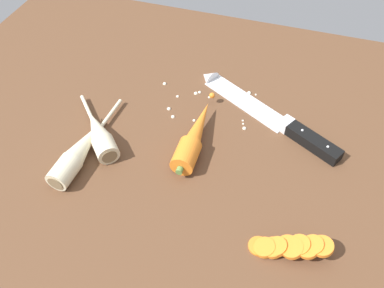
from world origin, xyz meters
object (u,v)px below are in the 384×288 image
at_px(whole_carrot, 193,136).
at_px(parsnip_front, 79,152).
at_px(chefs_knife, 262,111).
at_px(parsnip_mid_left, 99,134).
at_px(carrot_slice_stack, 290,247).

relative_size(whole_carrot, parsnip_front, 0.91).
bearing_deg(chefs_knife, whole_carrot, -131.60).
height_order(whole_carrot, parsnip_mid_left, whole_carrot).
bearing_deg(whole_carrot, parsnip_front, -151.71).
bearing_deg(parsnip_front, carrot_slice_stack, -9.91).
xyz_separation_m(whole_carrot, carrot_slice_stack, (0.20, -0.16, -0.01)).
bearing_deg(parsnip_front, whole_carrot, 28.29).
relative_size(chefs_knife, parsnip_mid_left, 2.10).
distance_m(parsnip_front, parsnip_mid_left, 0.05).
relative_size(parsnip_front, carrot_slice_stack, 1.93).
xyz_separation_m(parsnip_mid_left, carrot_slice_stack, (0.37, -0.12, -0.01)).
relative_size(parsnip_mid_left, carrot_slice_stack, 1.25).
xyz_separation_m(whole_carrot, parsnip_front, (-0.18, -0.10, -0.00)).
relative_size(chefs_knife, parsnip_front, 1.36).
relative_size(whole_carrot, parsnip_mid_left, 1.40).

